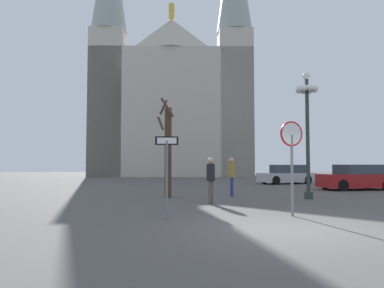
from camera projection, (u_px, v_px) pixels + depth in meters
ground_plane at (304, 230)px, 8.16m from camera, size 120.00×120.00×0.00m
cathedral at (173, 98)px, 45.23m from camera, size 20.20×14.20×32.86m
stop_sign at (292, 150)px, 10.47m from camera, size 0.73×0.18×2.77m
one_way_arrow_sign at (167, 166)px, 9.94m from camera, size 0.65×0.07×2.28m
street_lamp at (307, 113)px, 15.56m from camera, size 1.00×1.00×5.53m
bare_tree at (168, 149)px, 16.17m from camera, size 0.75×0.90×4.48m
parked_car_near_red at (356, 178)px, 20.84m from camera, size 4.17×2.07×1.46m
parked_car_far_silver at (286, 175)px, 26.96m from camera, size 4.36×2.51×1.43m
pedestrian_walking at (211, 176)px, 13.52m from camera, size 0.32×0.32×1.75m
pedestrian_standing at (232, 173)px, 16.62m from camera, size 0.32×0.32×1.79m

